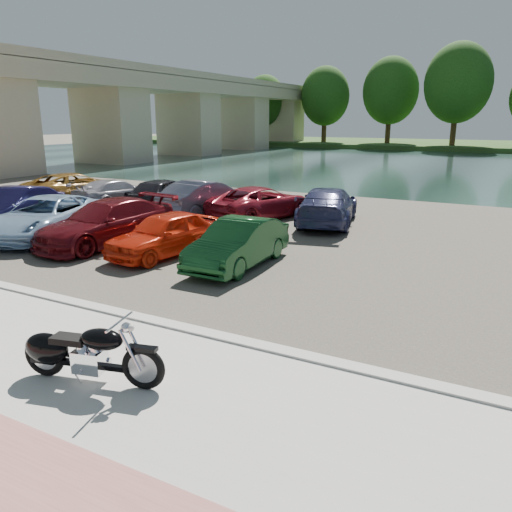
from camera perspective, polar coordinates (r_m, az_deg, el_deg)
The scene contains 19 objects.
ground at distance 8.52m, azimuth -17.71°, elevation -12.97°, with size 200.00×200.00×0.00m, color #595447.
promenade at distance 7.94m, azimuth -23.04°, elevation -15.34°, with size 60.00×6.00×0.10m, color #B0AEA6.
kerb at distance 9.82m, azimuth -9.39°, elevation -8.05°, with size 60.00×0.30×0.14m, color #B0AEA6.
parking_lot at distance 17.47m, azimuth 8.71°, elevation 2.28°, with size 60.00×18.00×0.04m, color #433E36.
river at distance 45.60m, azimuth 21.21°, elevation 9.47°, with size 120.00×40.00×0.00m, color #182B27.
far_bank at distance 77.38m, azimuth 24.39°, elevation 11.42°, with size 120.00×24.00×0.60m, color #244318.
bridge at distance 57.06m, azimuth -8.38°, elevation 16.89°, with size 7.00×56.00×8.55m.
motorcycle at distance 8.07m, azimuth -19.54°, elevation -10.33°, with size 2.29×0.93×1.05m.
car_1 at distance 20.45m, azimuth -26.01°, elevation 4.96°, with size 1.55×4.43×1.46m, color #17123B.
car_2 at distance 18.33m, azimuth -22.89°, elevation 4.11°, with size 2.28×4.94×1.37m, color #8AAAC9.
car_3 at distance 16.59m, azimuth -16.66°, elevation 3.67°, with size 1.97×4.86×1.41m, color #530B11.
car_4 at distance 14.88m, azimuth -10.37°, elevation 2.52°, with size 1.52×3.77×1.28m, color red.
car_5 at distance 13.54m, azimuth -2.04°, elevation 1.45°, with size 1.34×3.86×1.27m, color #103E1A.
car_6 at distance 25.96m, azimuth -20.01°, elevation 7.43°, with size 2.31×5.00×1.39m, color #8E6020.
car_7 at distance 24.03m, azimuth -15.73°, elevation 7.00°, with size 1.71×4.21×1.22m, color #9A98A1.
car_8 at distance 22.60m, azimuth -10.62°, elevation 7.06°, with size 1.68×4.17×1.42m, color black.
car_9 at distance 20.92m, azimuth -5.81°, elevation 6.64°, with size 1.54×4.43×1.46m, color slate.
car_10 at distance 20.17m, azimuth 0.48°, elevation 6.15°, with size 2.14×4.65×1.29m, color maroon.
car_11 at distance 19.26m, azimuth 8.19°, elevation 5.71°, with size 1.96×4.83×1.40m, color navy.
Camera 1 is at (5.57, -5.09, 3.95)m, focal length 35.00 mm.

